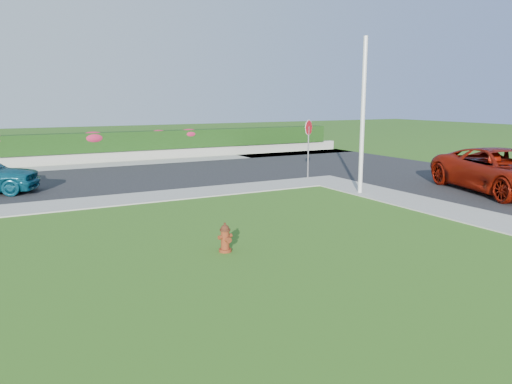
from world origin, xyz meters
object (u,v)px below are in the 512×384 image
fire_hydrant (225,238)px  utility_pole (363,117)px  suv_red (503,171)px  stop_sign (309,135)px

fire_hydrant → utility_pole: size_ratio=0.12×
suv_red → utility_pole: utility_pole is taller
fire_hydrant → stop_sign: bearing=38.1°
utility_pole → fire_hydrant: bearing=-150.8°
suv_red → stop_sign: bearing=138.9°
utility_pole → suv_red: bearing=-29.7°
fire_hydrant → utility_pole: bearing=21.1°
fire_hydrant → utility_pole: (7.70, 4.30, 2.59)m
fire_hydrant → suv_red: 12.49m
suv_red → utility_pole: size_ratio=1.04×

